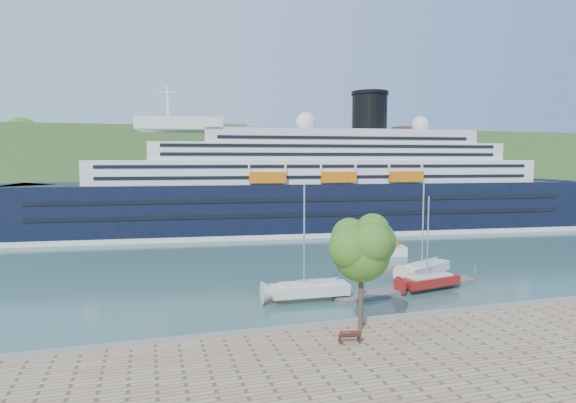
# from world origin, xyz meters

# --- Properties ---
(ground) EXTENTS (400.00, 400.00, 0.00)m
(ground) POSITION_xyz_m (0.00, 0.00, 0.00)
(ground) COLOR #2A4C45
(ground) RESTS_ON ground
(far_hillside) EXTENTS (400.00, 50.00, 24.00)m
(far_hillside) POSITION_xyz_m (0.00, 145.00, 12.00)
(far_hillside) COLOR #355B24
(far_hillside) RESTS_ON ground
(quay_coping) EXTENTS (220.00, 0.50, 0.30)m
(quay_coping) POSITION_xyz_m (0.00, -0.20, 1.15)
(quay_coping) COLOR slate
(quay_coping) RESTS_ON promenade
(cruise_ship) EXTENTS (117.81, 29.20, 26.20)m
(cruise_ship) POSITION_xyz_m (8.17, 51.59, 13.10)
(cruise_ship) COLOR black
(cruise_ship) RESTS_ON ground
(park_bench) EXTENTS (1.67, 0.87, 1.02)m
(park_bench) POSITION_xyz_m (-7.14, -3.78, 1.51)
(park_bench) COLOR #4D2316
(park_bench) RESTS_ON promenade
(promenade_tree) EXTENTS (5.57, 5.57, 9.23)m
(promenade_tree) POSITION_xyz_m (-5.28, -1.50, 5.61)
(promenade_tree) COLOR #265B18
(promenade_tree) RESTS_ON promenade
(floating_pontoon) EXTENTS (17.64, 5.75, 0.39)m
(floating_pontoon) POSITION_xyz_m (5.50, 9.90, 0.20)
(floating_pontoon) COLOR #66615A
(floating_pontoon) RESTS_ON ground
(sailboat_white_near) EXTENTS (8.37, 2.68, 10.68)m
(sailboat_white_near) POSITION_xyz_m (-5.47, 9.37, 5.34)
(sailboat_white_near) COLOR silver
(sailboat_white_near) RESTS_ON ground
(sailboat_red) EXTENTS (7.43, 3.25, 9.29)m
(sailboat_red) POSITION_xyz_m (7.66, 9.40, 4.64)
(sailboat_red) COLOR maroon
(sailboat_red) RESTS_ON ground
(sailboat_white_far) EXTENTS (8.38, 5.71, 10.62)m
(sailboat_white_far) POSITION_xyz_m (10.00, 14.22, 5.31)
(sailboat_white_far) COLOR silver
(sailboat_white_far) RESTS_ON ground
(tender_launch) EXTENTS (8.34, 4.26, 2.20)m
(tender_launch) POSITION_xyz_m (10.78, 27.40, 1.10)
(tender_launch) COLOR #D9640C
(tender_launch) RESTS_ON ground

